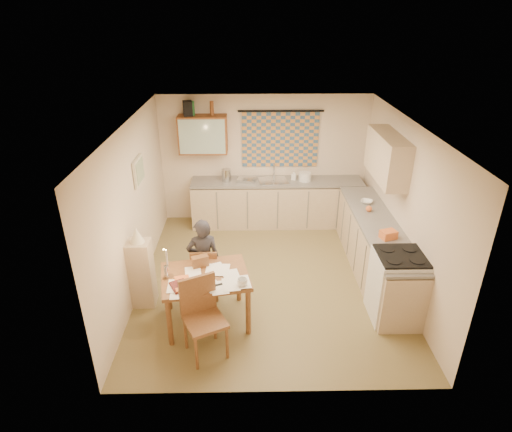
{
  "coord_description": "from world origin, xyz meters",
  "views": [
    {
      "loc": [
        -0.31,
        -5.73,
        3.92
      ],
      "look_at": [
        -0.2,
        0.2,
        1.02
      ],
      "focal_mm": 30.0,
      "sensor_mm": 36.0,
      "label": 1
    }
  ],
  "objects_px": {
    "counter_right": "(375,249)",
    "chair_far": "(206,281)",
    "counter_back": "(277,203)",
    "person": "(204,260)",
    "shelf_stand": "(142,273)",
    "stove": "(396,286)",
    "dining_table": "(206,298)"
  },
  "relations": [
    {
      "from": "counter_back",
      "to": "shelf_stand",
      "type": "relative_size",
      "value": 3.22
    },
    {
      "from": "counter_back",
      "to": "counter_right",
      "type": "bearing_deg",
      "value": -51.24
    },
    {
      "from": "counter_right",
      "to": "counter_back",
      "type": "bearing_deg",
      "value": 128.76
    },
    {
      "from": "counter_right",
      "to": "chair_far",
      "type": "height_order",
      "value": "counter_right"
    },
    {
      "from": "counter_back",
      "to": "person",
      "type": "relative_size",
      "value": 2.55
    },
    {
      "from": "chair_far",
      "to": "shelf_stand",
      "type": "bearing_deg",
      "value": 8.77
    },
    {
      "from": "counter_right",
      "to": "stove",
      "type": "bearing_deg",
      "value": -90.0
    },
    {
      "from": "chair_far",
      "to": "shelf_stand",
      "type": "relative_size",
      "value": 0.82
    },
    {
      "from": "dining_table",
      "to": "person",
      "type": "height_order",
      "value": "person"
    },
    {
      "from": "dining_table",
      "to": "stove",
      "type": "bearing_deg",
      "value": -9.43
    },
    {
      "from": "person",
      "to": "stove",
      "type": "bearing_deg",
      "value": 160.83
    },
    {
      "from": "dining_table",
      "to": "chair_far",
      "type": "relative_size",
      "value": 1.51
    },
    {
      "from": "counter_right",
      "to": "chair_far",
      "type": "relative_size",
      "value": 3.5
    },
    {
      "from": "stove",
      "to": "person",
      "type": "bearing_deg",
      "value": 169.81
    },
    {
      "from": "counter_back",
      "to": "shelf_stand",
      "type": "distance_m",
      "value": 3.28
    },
    {
      "from": "dining_table",
      "to": "person",
      "type": "bearing_deg",
      "value": 87.1
    },
    {
      "from": "person",
      "to": "counter_right",
      "type": "bearing_deg",
      "value": -176.26
    },
    {
      "from": "counter_back",
      "to": "stove",
      "type": "relative_size",
      "value": 3.31
    },
    {
      "from": "dining_table",
      "to": "chair_far",
      "type": "distance_m",
      "value": 0.59
    },
    {
      "from": "counter_back",
      "to": "person",
      "type": "height_order",
      "value": "person"
    },
    {
      "from": "counter_back",
      "to": "shelf_stand",
      "type": "bearing_deg",
      "value": -129.37
    },
    {
      "from": "counter_back",
      "to": "counter_right",
      "type": "relative_size",
      "value": 1.12
    },
    {
      "from": "counter_back",
      "to": "person",
      "type": "xyz_separation_m",
      "value": [
        -1.21,
        -2.42,
        0.2
      ]
    },
    {
      "from": "counter_right",
      "to": "person",
      "type": "xyz_separation_m",
      "value": [
        -2.67,
        -0.6,
        0.2
      ]
    },
    {
      "from": "stove",
      "to": "shelf_stand",
      "type": "bearing_deg",
      "value": 174.26
    },
    {
      "from": "counter_right",
      "to": "shelf_stand",
      "type": "distance_m",
      "value": 3.61
    },
    {
      "from": "counter_back",
      "to": "counter_right",
      "type": "xyz_separation_m",
      "value": [
        1.46,
        -1.81,
        -0.0
      ]
    },
    {
      "from": "stove",
      "to": "dining_table",
      "type": "height_order",
      "value": "stove"
    },
    {
      "from": "counter_back",
      "to": "dining_table",
      "type": "bearing_deg",
      "value": -111.03
    },
    {
      "from": "counter_back",
      "to": "counter_right",
      "type": "height_order",
      "value": "same"
    },
    {
      "from": "person",
      "to": "shelf_stand",
      "type": "distance_m",
      "value": 0.89
    },
    {
      "from": "counter_back",
      "to": "stove",
      "type": "xyz_separation_m",
      "value": [
        1.46,
        -2.89,
        0.04
      ]
    }
  ]
}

